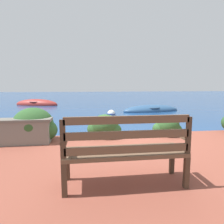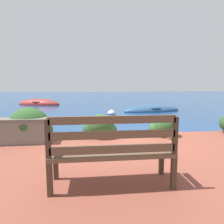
# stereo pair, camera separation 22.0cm
# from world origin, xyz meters

# --- Properties ---
(ground_plane) EXTENTS (80.00, 80.00, 0.00)m
(ground_plane) POSITION_xyz_m (0.00, 0.00, 0.00)
(ground_plane) COLOR navy
(patio_terrace) EXTENTS (9.00, 6.50, 0.22)m
(patio_terrace) POSITION_xyz_m (0.00, -3.25, 0.11)
(patio_terrace) COLOR brown
(patio_terrace) RESTS_ON ground_plane
(park_bench) EXTENTS (1.55, 0.48, 0.93)m
(park_bench) POSITION_xyz_m (-0.80, -2.70, 0.70)
(park_bench) COLOR #433123
(park_bench) RESTS_ON patio_terrace
(stone_wall) EXTENTS (2.08, 0.39, 0.55)m
(stone_wall) POSITION_xyz_m (-3.06, -0.61, 0.50)
(stone_wall) COLOR slate
(stone_wall) RESTS_ON patio_terrace
(hedge_clump_far_left) EXTENTS (1.13, 0.81, 0.77)m
(hedge_clump_far_left) POSITION_xyz_m (-2.48, -0.39, 0.55)
(hedge_clump_far_left) COLOR #2D5628
(hedge_clump_far_left) RESTS_ON patio_terrace
(hedge_clump_left) EXTENTS (0.83, 0.60, 0.57)m
(hedge_clump_left) POSITION_xyz_m (-0.82, -0.30, 0.47)
(hedge_clump_left) COLOR #2D5628
(hedge_clump_left) RESTS_ON patio_terrace
(hedge_clump_centre) EXTENTS (0.73, 0.52, 0.50)m
(hedge_clump_centre) POSITION_xyz_m (0.77, -0.35, 0.43)
(hedge_clump_centre) COLOR #2D5628
(hedge_clump_centre) RESTS_ON patio_terrace
(rowboat_nearest) EXTENTS (3.47, 1.54, 0.64)m
(rowboat_nearest) POSITION_xyz_m (2.47, 5.87, 0.05)
(rowboat_nearest) COLOR #2D517A
(rowboat_nearest) RESTS_ON ground_plane
(rowboat_mid) EXTENTS (3.43, 2.02, 0.79)m
(rowboat_mid) POSITION_xyz_m (-4.85, 10.40, 0.07)
(rowboat_mid) COLOR #9E2D28
(rowboat_mid) RESTS_ON ground_plane
(mooring_buoy) EXTENTS (0.44, 0.44, 0.40)m
(mooring_buoy) POSITION_xyz_m (0.01, 4.70, 0.07)
(mooring_buoy) COLOR white
(mooring_buoy) RESTS_ON ground_plane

